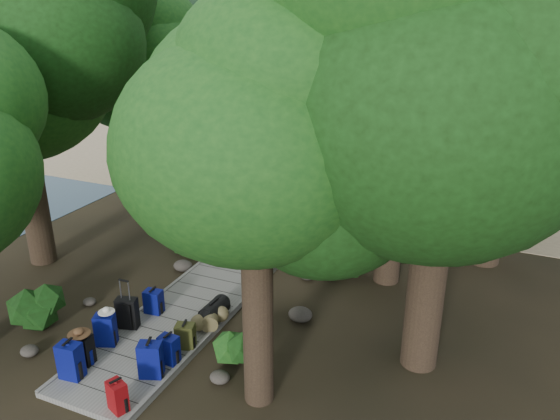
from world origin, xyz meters
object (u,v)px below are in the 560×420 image
at_px(backpack_right_d, 185,335).
at_px(suitcase_on_boardwalk, 127,313).
at_px(backpack_right_b, 150,358).
at_px(backpack_right_c, 169,348).
at_px(duffel_right_khaki, 210,318).
at_px(lone_suitcase_on_sand, 334,181).
at_px(duffel_right_black, 214,310).
at_px(sun_lounger, 436,182).
at_px(backpack_left_a, 70,359).
at_px(backpack_left_c, 105,328).
at_px(backpack_right_a, 117,395).
at_px(backpack_left_d, 153,300).
at_px(kayak, 282,159).
at_px(backpack_left_b, 83,348).

relative_size(backpack_right_d, suitcase_on_boardwalk, 0.84).
relative_size(backpack_right_b, backpack_right_c, 1.22).
relative_size(backpack_right_c, duffel_right_khaki, 1.13).
height_order(duffel_right_khaki, lone_suitcase_on_sand, lone_suitcase_on_sand).
bearing_deg(duffel_right_black, backpack_right_c, -89.04).
xyz_separation_m(suitcase_on_boardwalk, sun_lounger, (4.62, 12.24, -0.17)).
distance_m(backpack_left_a, backpack_left_c, 1.10).
bearing_deg(duffel_right_khaki, sun_lounger, 46.67).
bearing_deg(backpack_right_a, duffel_right_khaki, 109.40).
relative_size(backpack_left_c, duffel_right_black, 1.10).
bearing_deg(backpack_right_d, backpack_left_d, 132.10).
distance_m(backpack_right_d, duffel_right_black, 1.14).
relative_size(backpack_right_c, kayak, 0.22).
relative_size(backpack_right_c, lone_suitcase_on_sand, 0.89).
relative_size(backpack_left_c, backpack_right_a, 1.19).
height_order(backpack_left_d, backpack_right_d, backpack_left_d).
height_order(backpack_right_a, duffel_right_khaki, backpack_right_a).
xyz_separation_m(backpack_right_d, suitcase_on_boardwalk, (-1.53, 0.12, 0.06)).
height_order(backpack_left_a, backpack_left_b, backpack_left_a).
bearing_deg(backpack_left_a, backpack_right_a, -21.15).
height_order(backpack_left_c, duffel_right_black, backpack_left_c).
distance_m(backpack_right_c, kayak, 14.32).
distance_m(backpack_left_a, duffel_right_khaki, 2.92).
relative_size(kayak, sun_lounger, 1.69).
xyz_separation_m(backpack_left_d, backpack_right_c, (1.35, -1.38, 0.02)).
xyz_separation_m(backpack_left_c, backpack_right_d, (1.54, 0.55, -0.08)).
distance_m(backpack_right_a, backpack_right_b, 0.99).
distance_m(backpack_left_a, backpack_left_d, 2.49).
bearing_deg(lone_suitcase_on_sand, backpack_right_c, -86.94).
distance_m(backpack_left_a, backpack_left_b, 0.43).
bearing_deg(kayak, backpack_left_b, -73.77).
relative_size(duffel_right_khaki, sun_lounger, 0.33).
height_order(backpack_left_c, duffel_right_khaki, backpack_left_c).
bearing_deg(backpack_right_c, backpack_left_b, -150.71).
height_order(backpack_right_b, backpack_right_c, backpack_right_b).
bearing_deg(backpack_right_c, backpack_left_c, -174.66).
bearing_deg(lone_suitcase_on_sand, backpack_right_d, -86.72).
relative_size(backpack_left_c, sun_lounger, 0.44).
bearing_deg(backpack_right_b, backpack_left_c, 141.59).
xyz_separation_m(backpack_right_c, duffel_right_khaki, (0.09, 1.40, -0.13)).
distance_m(backpack_left_d, backpack_right_c, 1.93).
relative_size(backpack_left_c, suitcase_on_boardwalk, 1.08).
xyz_separation_m(backpack_left_c, backpack_right_b, (1.44, -0.46, 0.01)).
bearing_deg(backpack_left_c, backpack_right_d, -2.33).
bearing_deg(suitcase_on_boardwalk, kayak, 82.94).
xyz_separation_m(duffel_right_khaki, lone_suitcase_on_sand, (-0.45, 9.83, 0.07)).
relative_size(duffel_right_black, kayak, 0.24).
bearing_deg(backpack_right_d, backpack_left_b, -157.83).
bearing_deg(backpack_left_c, sun_lounger, 48.22).
relative_size(backpack_left_b, kayak, 0.24).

